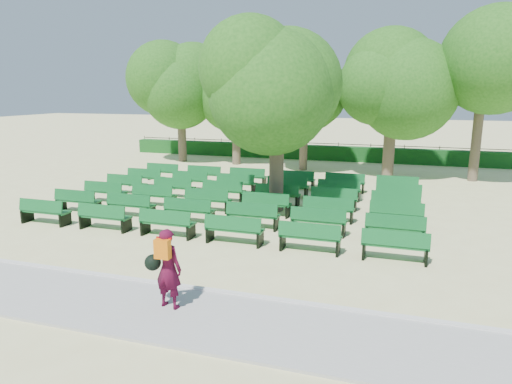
% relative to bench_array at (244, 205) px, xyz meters
% --- Properties ---
extents(ground, '(120.00, 120.00, 0.00)m').
position_rel_bench_array_xyz_m(ground, '(0.72, -0.98, -0.09)').
color(ground, beige).
extents(paving, '(30.00, 2.20, 0.06)m').
position_rel_bench_array_xyz_m(paving, '(0.72, -8.38, -0.06)').
color(paving, '#A5A5A1').
rests_on(paving, ground).
extents(curb, '(30.00, 0.12, 0.10)m').
position_rel_bench_array_xyz_m(curb, '(0.72, -7.23, -0.04)').
color(curb, silver).
rests_on(curb, ground).
extents(hedge, '(26.00, 0.70, 0.90)m').
position_rel_bench_array_xyz_m(hedge, '(0.72, 13.02, 0.36)').
color(hedge, '#144D19').
rests_on(hedge, ground).
extents(fence, '(26.00, 0.10, 1.02)m').
position_rel_bench_array_xyz_m(fence, '(0.72, 13.42, -0.09)').
color(fence, black).
rests_on(fence, ground).
extents(tree_line, '(21.80, 6.80, 7.04)m').
position_rel_bench_array_xyz_m(tree_line, '(0.72, 9.02, -0.09)').
color(tree_line, '#29631A').
rests_on(tree_line, ground).
extents(bench_array, '(1.71, 0.58, 1.06)m').
position_rel_bench_array_xyz_m(bench_array, '(0.00, 0.00, 0.00)').
color(bench_array, '#0F5B25').
rests_on(bench_array, ground).
extents(tree_among, '(4.33, 4.33, 6.34)m').
position_rel_bench_array_xyz_m(tree_among, '(1.27, -0.01, 4.27)').
color(tree_among, brown).
rests_on(tree_among, ground).
extents(person, '(0.79, 0.50, 1.63)m').
position_rel_bench_array_xyz_m(person, '(1.25, -8.18, 0.82)').
color(person, '#460A22').
rests_on(person, ground).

